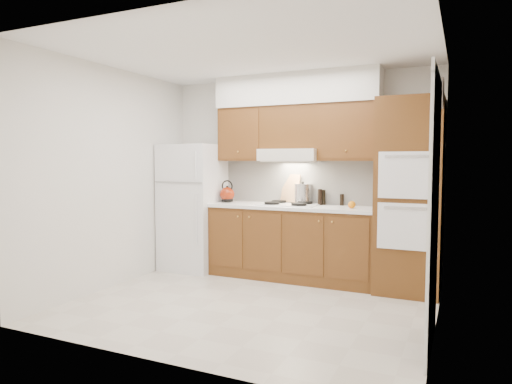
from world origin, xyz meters
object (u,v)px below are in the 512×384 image
kettle (227,194)px  stock_pot (303,193)px  fridge (193,207)px  oven_cabinet (409,196)px

kettle → stock_pot: stock_pot is taller
stock_pot → kettle: bearing=-169.3°
fridge → oven_cabinet: 2.86m
fridge → kettle: (0.49, 0.07, 0.19)m
fridge → oven_cabinet: size_ratio=0.78×
fridge → stock_pot: (1.50, 0.26, 0.22)m
fridge → stock_pot: 1.54m
fridge → stock_pot: bearing=9.9°
oven_cabinet → kettle: 2.35m
oven_cabinet → stock_pot: 1.36m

